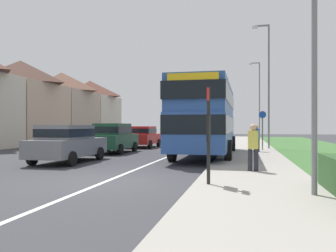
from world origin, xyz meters
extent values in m
plane|color=#38383D|center=(0.00, 0.00, 0.00)|extent=(120.00, 120.00, 0.00)
cube|color=silver|center=(0.00, 8.00, 0.00)|extent=(0.14, 60.00, 0.01)
cube|color=#9E998E|center=(4.20, 6.00, 0.06)|extent=(3.20, 68.00, 0.12)
cube|color=#284C93|center=(1.96, 8.55, 1.32)|extent=(2.50, 9.62, 1.65)
cube|color=#284C93|center=(1.96, 8.55, 2.92)|extent=(2.45, 9.43, 1.55)
cube|color=black|center=(1.96, 8.55, 1.65)|extent=(2.53, 9.67, 0.76)
cube|color=black|center=(1.96, 8.55, 3.00)|extent=(2.53, 9.67, 0.72)
cube|color=gold|center=(1.96, 3.79, 3.42)|extent=(2.00, 0.08, 0.44)
cylinder|color=black|center=(0.71, 11.53, 0.50)|extent=(0.30, 1.00, 1.00)
cylinder|color=black|center=(3.21, 11.53, 0.50)|extent=(0.30, 1.00, 1.00)
cylinder|color=black|center=(0.71, 5.90, 0.50)|extent=(0.30, 1.00, 1.00)
cylinder|color=black|center=(3.21, 5.90, 0.50)|extent=(0.30, 1.00, 1.00)
cube|color=slate|center=(-3.66, 4.51, 0.67)|extent=(1.79, 4.35, 0.74)
cube|color=slate|center=(-3.66, 4.29, 1.34)|extent=(1.57, 2.40, 0.60)
cube|color=black|center=(-3.66, 4.29, 1.31)|extent=(1.61, 2.42, 0.34)
cylinder|color=black|center=(-4.54, 5.86, 0.30)|extent=(0.20, 0.60, 0.60)
cylinder|color=black|center=(-2.79, 5.86, 0.30)|extent=(0.20, 0.60, 0.60)
cylinder|color=black|center=(-4.54, 3.16, 0.30)|extent=(0.20, 0.60, 0.60)
cylinder|color=black|center=(-2.79, 3.16, 0.30)|extent=(0.20, 0.60, 0.60)
cube|color=#19472D|center=(-3.70, 9.97, 0.70)|extent=(1.79, 4.08, 0.79)
cube|color=#19472D|center=(-3.70, 9.77, 1.42)|extent=(1.57, 2.24, 0.65)
cube|color=black|center=(-3.70, 9.77, 1.39)|extent=(1.61, 2.26, 0.36)
cylinder|color=black|center=(-4.58, 11.24, 0.30)|extent=(0.20, 0.60, 0.60)
cylinder|color=black|center=(-2.83, 11.24, 0.30)|extent=(0.20, 0.60, 0.60)
cylinder|color=black|center=(-4.58, 8.71, 0.30)|extent=(0.20, 0.60, 0.60)
cylinder|color=black|center=(-2.83, 8.71, 0.30)|extent=(0.20, 0.60, 0.60)
cube|color=#B21E1E|center=(-3.48, 15.22, 0.65)|extent=(1.83, 3.94, 0.70)
cube|color=#B21E1E|center=(-3.48, 15.02, 1.29)|extent=(1.61, 2.17, 0.57)
cube|color=black|center=(-3.48, 15.02, 1.26)|extent=(1.64, 2.19, 0.32)
cylinder|color=black|center=(-4.38, 16.44, 0.30)|extent=(0.20, 0.60, 0.60)
cylinder|color=black|center=(-2.59, 16.44, 0.30)|extent=(0.20, 0.60, 0.60)
cylinder|color=black|center=(-4.38, 14.00, 0.30)|extent=(0.20, 0.60, 0.60)
cylinder|color=black|center=(-2.59, 14.00, 0.30)|extent=(0.20, 0.60, 0.60)
cylinder|color=#23232D|center=(4.07, 2.34, 0.42)|extent=(0.14, 0.14, 0.85)
cylinder|color=#23232D|center=(4.27, 2.34, 0.42)|extent=(0.14, 0.14, 0.85)
cylinder|color=#D1C14C|center=(4.17, 2.34, 1.15)|extent=(0.34, 0.34, 0.60)
sphere|color=tan|center=(4.17, 2.34, 1.56)|extent=(0.22, 0.22, 0.22)
cylinder|color=#23232D|center=(4.48, 11.24, 0.42)|extent=(0.14, 0.14, 0.85)
cylinder|color=#23232D|center=(4.68, 11.24, 0.42)|extent=(0.14, 0.14, 0.85)
cylinder|color=#2D599E|center=(4.58, 11.24, 1.15)|extent=(0.34, 0.34, 0.60)
sphere|color=tan|center=(4.58, 11.24, 1.56)|extent=(0.22, 0.22, 0.22)
cylinder|color=black|center=(3.00, -0.49, 1.30)|extent=(0.09, 0.09, 2.60)
cube|color=red|center=(3.00, -0.49, 2.40)|extent=(0.04, 0.44, 0.32)
cube|color=black|center=(3.00, -0.47, 1.55)|extent=(0.06, 0.52, 0.68)
cylinder|color=slate|center=(4.99, 12.71, 1.05)|extent=(0.08, 0.08, 2.10)
cylinder|color=blue|center=(4.99, 12.71, 2.30)|extent=(0.44, 0.03, 0.44)
cylinder|color=slate|center=(5.37, -1.36, 3.30)|extent=(0.12, 0.12, 6.61)
cylinder|color=slate|center=(5.47, 14.29, 4.15)|extent=(0.12, 0.12, 8.30)
cube|color=slate|center=(5.02, 14.29, 8.25)|extent=(0.90, 0.10, 0.10)
cube|color=silver|center=(4.57, 14.29, 8.18)|extent=(0.36, 0.20, 0.14)
cylinder|color=slate|center=(5.46, 28.58, 4.19)|extent=(0.12, 0.12, 8.39)
cube|color=slate|center=(5.01, 28.58, 8.34)|extent=(0.90, 0.10, 0.10)
cube|color=silver|center=(4.56, 28.58, 8.27)|extent=(0.36, 0.20, 0.14)
cube|color=#C1A88E|center=(-15.18, 17.11, 2.64)|extent=(6.01, 6.70, 5.27)
pyramid|color=#4C3328|center=(-15.18, 17.11, 6.29)|extent=(6.01, 6.70, 2.04)
cube|color=tan|center=(-15.18, 23.95, 2.64)|extent=(6.01, 6.70, 5.27)
pyramid|color=brown|center=(-15.18, 23.95, 6.29)|extent=(6.01, 6.70, 2.04)
cube|color=beige|center=(-15.18, 30.79, 2.64)|extent=(6.01, 6.70, 5.27)
pyramid|color=brown|center=(-15.18, 30.79, 6.29)|extent=(6.01, 6.70, 2.04)
camera|label=1|loc=(3.90, -9.24, 1.60)|focal=36.66mm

